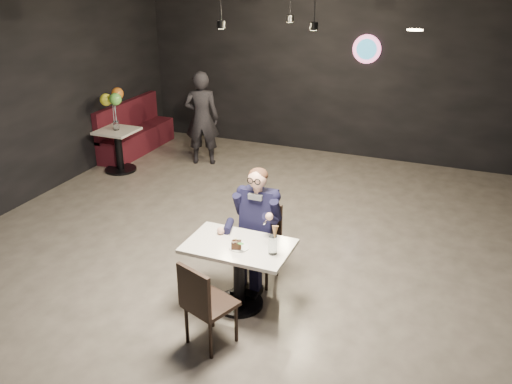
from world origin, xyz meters
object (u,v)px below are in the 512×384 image
at_px(chair_near, 211,302).
at_px(balloon_vase, 116,126).
at_px(chair_far, 258,245).
at_px(booth_bench, 136,127).
at_px(seated_man, 258,225).
at_px(passerby, 202,118).
at_px(sundae_glass, 273,245).
at_px(main_table, 239,275).
at_px(side_table, 119,149).

distance_m(chair_near, balloon_vase, 5.08).
relative_size(chair_far, booth_bench, 0.47).
distance_m(chair_far, seated_man, 0.26).
relative_size(seated_man, passerby, 0.85).
bearing_deg(passerby, chair_far, 106.27).
height_order(booth_bench, balloon_vase, booth_bench).
bearing_deg(sundae_glass, passerby, 126.03).
height_order(main_table, passerby, passerby).
xyz_separation_m(chair_near, sundae_glass, (0.39, 0.62, 0.39)).
distance_m(seated_man, passerby, 4.07).
bearing_deg(chair_near, chair_far, 110.25).
relative_size(chair_far, seated_man, 0.64).
bearing_deg(booth_bench, passerby, -3.46).
xyz_separation_m(chair_far, sundae_glass, (0.39, -0.59, 0.39)).
xyz_separation_m(seated_man, side_table, (-3.59, 2.36, -0.32)).
distance_m(chair_far, chair_near, 1.21).
bearing_deg(seated_man, sundae_glass, -56.29).
bearing_deg(chair_far, balloon_vase, 146.71).
bearing_deg(balloon_vase, main_table, -38.99).
height_order(main_table, chair_near, chair_near).
relative_size(chair_far, passerby, 0.55).
relative_size(balloon_vase, passerby, 0.09).
relative_size(sundae_glass, balloon_vase, 1.29).
bearing_deg(seated_man, passerby, 126.43).
height_order(chair_near, booth_bench, booth_bench).
xyz_separation_m(chair_far, seated_man, (0.00, 0.00, 0.26)).
bearing_deg(chair_near, balloon_vase, 155.41).
xyz_separation_m(seated_man, passerby, (-2.41, 3.27, 0.12)).
bearing_deg(chair_near, passerby, 138.54).
bearing_deg(balloon_vase, side_table, 0.00).
xyz_separation_m(seated_man, booth_bench, (-3.89, 3.36, -0.23)).
height_order(seated_man, side_table, seated_man).
bearing_deg(seated_man, side_table, 146.71).
bearing_deg(chair_far, side_table, 146.71).
xyz_separation_m(main_table, seated_man, (0.00, 0.55, 0.34)).
relative_size(chair_near, seated_man, 0.64).
height_order(main_table, balloon_vase, balloon_vase).
height_order(main_table, booth_bench, booth_bench).
xyz_separation_m(chair_near, seated_man, (0.00, 1.21, 0.26)).
relative_size(main_table, seated_man, 0.76).
bearing_deg(chair_near, side_table, 155.41).
height_order(main_table, seated_man, seated_man).
bearing_deg(booth_bench, side_table, -73.30).
bearing_deg(passerby, chair_near, 98.13).
xyz_separation_m(main_table, passerby, (-2.41, 3.82, 0.47)).
distance_m(chair_near, side_table, 5.07).
xyz_separation_m(chair_far, balloon_vase, (-3.59, 2.36, 0.37)).
bearing_deg(chair_far, sundae_glass, -56.29).
distance_m(main_table, passerby, 4.54).
bearing_deg(main_table, booth_bench, 134.89).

